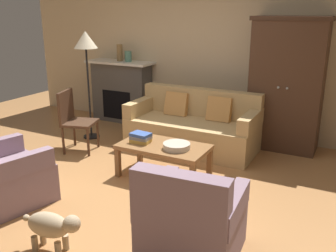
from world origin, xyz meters
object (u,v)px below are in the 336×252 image
object	(u,v)px
fireplace	(122,91)
armchair_near_right	(191,224)
armchair_near_left	(3,176)
side_chair_wooden	(74,117)
armoire	(286,85)
fruit_bowl	(177,146)
book_stack	(141,138)
dog	(52,226)
couch	(193,127)
coffee_table	(164,149)
floor_lamp	(86,46)
mantel_vase_bronze	(120,53)
mantel_vase_jade	(128,56)

from	to	relation	value
fireplace	armchair_near_right	size ratio (longest dim) A/B	1.43
armchair_near_left	side_chair_wooden	distance (m)	1.65
armoire	fruit_bowl	bearing A→B (deg)	-116.54
armchair_near_left	book_stack	bearing A→B (deg)	56.17
dog	couch	bearing A→B (deg)	89.40
coffee_table	armchair_near_right	world-z (taller)	armchair_near_right
book_stack	armchair_near_right	bearing A→B (deg)	-44.97
floor_lamp	dog	xyz separation A→B (m)	(1.64, -2.57, -1.23)
dog	armoire	bearing A→B (deg)	70.94
mantel_vase_bronze	mantel_vase_jade	distance (m)	0.19
fireplace	armoire	bearing A→B (deg)	-1.51
fireplace	dog	world-z (taller)	fireplace
mantel_vase_jade	armoire	bearing A→B (deg)	-1.24
book_stack	mantel_vase_bronze	xyz separation A→B (m)	(-1.56, 1.85, 0.79)
fruit_bowl	mantel_vase_bronze	bearing A→B (deg)	138.14
armchair_near_left	dog	world-z (taller)	armchair_near_left
coffee_table	fruit_bowl	xyz separation A→B (m)	(0.20, -0.04, 0.09)
couch	coffee_table	bearing A→B (deg)	-84.93
book_stack	armchair_near_right	world-z (taller)	armchair_near_right
couch	side_chair_wooden	size ratio (longest dim) A/B	2.14
mantel_vase_jade	dog	xyz separation A→B (m)	(1.55, -3.59, -0.97)
armchair_near_left	couch	bearing A→B (deg)	66.28
book_stack	mantel_vase_jade	world-z (taller)	mantel_vase_jade
coffee_table	book_stack	world-z (taller)	book_stack
mantel_vase_jade	armchair_near_left	world-z (taller)	mantel_vase_jade
coffee_table	mantel_vase_bronze	world-z (taller)	mantel_vase_bronze
fruit_bowl	dog	size ratio (longest dim) A/B	0.57
mantel_vase_jade	armchair_near_left	xyz separation A→B (m)	(0.48, -3.19, -0.90)
fireplace	armchair_near_left	distance (m)	3.28
floor_lamp	mantel_vase_bronze	bearing A→B (deg)	95.08
mantel_vase_jade	floor_lamp	distance (m)	1.06
armoire	armchair_near_left	distance (m)	3.93
fireplace	couch	distance (m)	1.91
mantel_vase_bronze	armchair_near_left	distance (m)	3.39
mantel_vase_jade	side_chair_wooden	bearing A→B (deg)	-86.97
fireplace	armoire	distance (m)	2.98
armoire	coffee_table	distance (m)	2.14
mantel_vase_bronze	couch	bearing A→B (deg)	-21.28
mantel_vase_bronze	armchair_near_right	size ratio (longest dim) A/B	0.34
mantel_vase_jade	side_chair_wooden	size ratio (longest dim) A/B	0.21
couch	fruit_bowl	xyz separation A→B (m)	(0.30, -1.16, 0.14)
fruit_bowl	mantel_vase_jade	bearing A→B (deg)	135.53
fireplace	mantel_vase_jade	bearing A→B (deg)	-5.69
coffee_table	armchair_near_left	bearing A→B (deg)	-130.88
book_stack	mantel_vase_jade	xyz separation A→B (m)	(-1.38, 1.85, 0.73)
mantel_vase_bronze	side_chair_wooden	bearing A→B (deg)	-80.61
side_chair_wooden	floor_lamp	distance (m)	1.13
mantel_vase_bronze	armchair_near_right	bearing A→B (deg)	-47.77
book_stack	floor_lamp	world-z (taller)	floor_lamp
armoire	side_chair_wooden	bearing A→B (deg)	-150.17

